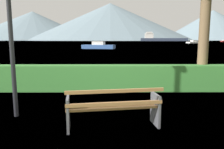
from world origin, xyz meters
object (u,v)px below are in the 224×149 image
(park_bench, at_px, (113,108))
(fishing_boat_near, at_px, (99,46))
(sailboat_mid, at_px, (194,42))
(cargo_ship_large, at_px, (160,39))
(tender_far, at_px, (224,41))

(park_bench, height_order, fishing_boat_near, fishing_boat_near)
(sailboat_mid, bearing_deg, cargo_ship_large, 82.77)
(cargo_ship_large, xyz_separation_m, sailboat_mid, (-23.14, -182.53, -2.81))
(cargo_ship_large, distance_m, fishing_boat_near, 261.61)
(fishing_boat_near, relative_size, sailboat_mid, 0.79)
(fishing_boat_near, relative_size, tender_far, 1.12)
(sailboat_mid, relative_size, tender_far, 1.41)
(park_bench, distance_m, tender_far, 212.97)
(fishing_boat_near, distance_m, tender_far, 179.42)
(sailboat_mid, bearing_deg, tender_far, 54.83)
(sailboat_mid, bearing_deg, park_bench, -111.24)
(cargo_ship_large, height_order, sailboat_mid, cargo_ship_large)
(cargo_ship_large, bearing_deg, fishing_boat_near, -105.17)
(park_bench, bearing_deg, sailboat_mid, 68.76)
(park_bench, xyz_separation_m, sailboat_mid, (42.91, 110.39, 0.12))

